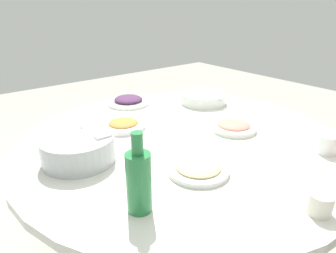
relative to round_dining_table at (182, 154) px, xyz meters
name	(u,v)px	position (x,y,z in m)	size (l,w,h in m)	color
round_dining_table	(182,154)	(0.00, 0.00, 0.00)	(1.40, 1.40, 0.73)	#99999E
rice_bowl	(78,148)	(0.08, 0.43, 0.13)	(0.26, 0.26, 0.10)	#B2B5BA
soup_bowl	(203,98)	(0.29, -0.41, 0.11)	(0.29, 0.26, 0.06)	white
dish_tofu_braise	(123,125)	(0.25, 0.15, 0.10)	(0.20, 0.20, 0.04)	white
dish_shrimp	(234,126)	(-0.08, -0.23, 0.10)	(0.20, 0.20, 0.04)	white
dish_eggplant	(128,101)	(0.54, -0.06, 0.10)	(0.24, 0.24, 0.05)	white
dish_noodles	(198,168)	(-0.25, 0.15, 0.10)	(0.21, 0.21, 0.04)	white
green_bottle	(139,180)	(-0.29, 0.41, 0.18)	(0.07, 0.07, 0.24)	#297840
tea_cup_near	(327,144)	(-0.45, -0.34, 0.12)	(0.08, 0.08, 0.07)	white
tea_cup_far	(320,204)	(-0.61, 0.04, 0.11)	(0.07, 0.07, 0.06)	silver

